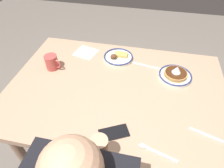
# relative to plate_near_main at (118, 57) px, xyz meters

# --- Properties ---
(ground_plane) EXTENTS (6.00, 6.00, 0.00)m
(ground_plane) POSITION_rel_plate_near_main_xyz_m (-0.04, 0.29, -0.76)
(ground_plane) COLOR slate
(dining_table) EXTENTS (1.32, 0.92, 0.75)m
(dining_table) POSITION_rel_plate_near_main_xyz_m (-0.04, 0.29, -0.10)
(dining_table) COLOR tan
(dining_table) RESTS_ON ground_plane
(plate_near_main) EXTENTS (0.21, 0.21, 0.05)m
(plate_near_main) POSITION_rel_plate_near_main_xyz_m (0.00, 0.00, 0.00)
(plate_near_main) COLOR white
(plate_near_main) RESTS_ON dining_table
(plate_center_pancakes) EXTENTS (0.21, 0.21, 0.08)m
(plate_center_pancakes) POSITION_rel_plate_near_main_xyz_m (-0.39, 0.12, 0.01)
(plate_center_pancakes) COLOR white
(plate_center_pancakes) RESTS_ON dining_table
(coffee_mug) EXTENTS (0.12, 0.08, 0.10)m
(coffee_mug) POSITION_rel_plate_near_main_xyz_m (0.41, 0.19, 0.04)
(coffee_mug) COLOR #BF4C47
(coffee_mug) RESTS_ON dining_table
(cell_phone) EXTENTS (0.16, 0.13, 0.01)m
(cell_phone) POSITION_rel_plate_near_main_xyz_m (-0.09, 0.61, -0.01)
(cell_phone) COLOR black
(cell_phone) RESTS_ON dining_table
(paper_napkin) EXTENTS (0.18, 0.17, 0.00)m
(paper_napkin) POSITION_rel_plate_near_main_xyz_m (0.25, -0.02, -0.01)
(paper_napkin) COLOR white
(paper_napkin) RESTS_ON dining_table
(fork_near) EXTENTS (0.19, 0.08, 0.01)m
(fork_near) POSITION_rel_plate_near_main_xyz_m (-0.55, 0.53, -0.01)
(fork_near) COLOR silver
(fork_near) RESTS_ON dining_table
(butter_knife) EXTENTS (0.23, 0.05, 0.01)m
(butter_knife) POSITION_rel_plate_near_main_xyz_m (-0.22, 0.05, -0.01)
(butter_knife) COLOR silver
(butter_knife) RESTS_ON dining_table
(tea_spoon) EXTENTS (0.18, 0.06, 0.01)m
(tea_spoon) POSITION_rel_plate_near_main_xyz_m (-0.28, 0.66, -0.01)
(tea_spoon) COLOR silver
(tea_spoon) RESTS_ON dining_table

